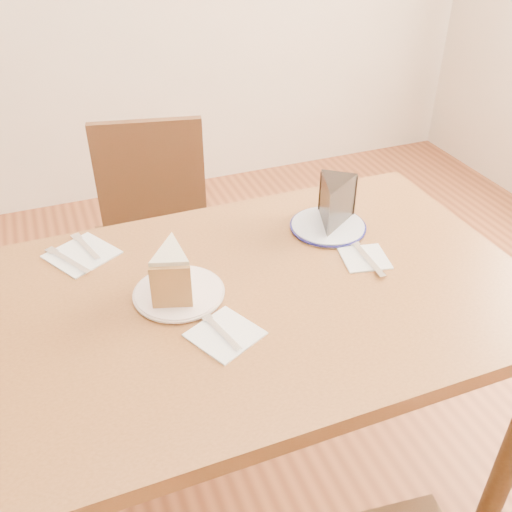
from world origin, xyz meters
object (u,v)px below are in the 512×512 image
object	(u,v)px
chair_far	(157,244)
carrot_cake	(173,270)
plate_navy	(328,226)
table	(268,319)
plate_cream	(179,293)
chocolate_cake	(333,206)

from	to	relation	value
chair_far	carrot_cake	world-z (taller)	chair_far
chair_far	plate_navy	distance (m)	0.67
table	chair_far	bearing A→B (deg)	101.05
plate_cream	chocolate_cake	bearing A→B (deg)	16.15
plate_navy	chocolate_cake	world-z (taller)	chocolate_cake
table	chair_far	size ratio (longest dim) A/B	1.38
plate_navy	chocolate_cake	distance (m)	0.06
plate_navy	chocolate_cake	size ratio (longest dim) A/B	1.43
chair_far	chocolate_cake	world-z (taller)	same
chair_far	plate_navy	xyz separation A→B (m)	(0.37, -0.49, 0.27)
plate_navy	chair_far	bearing A→B (deg)	127.09
carrot_cake	plate_navy	bearing A→B (deg)	32.43
table	chocolate_cake	size ratio (longest dim) A/B	8.93
table	carrot_cake	world-z (taller)	carrot_cake
plate_cream	plate_navy	bearing A→B (deg)	16.68
table	plate_cream	bearing A→B (deg)	167.60
plate_navy	plate_cream	bearing A→B (deg)	-163.32
carrot_cake	chocolate_cake	size ratio (longest dim) A/B	0.87
table	carrot_cake	size ratio (longest dim) A/B	10.28
plate_cream	chocolate_cake	world-z (taller)	chocolate_cake
table	chocolate_cake	bearing A→B (deg)	34.77
chair_far	chocolate_cake	size ratio (longest dim) A/B	6.49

